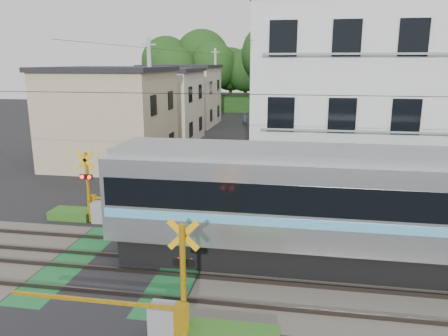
% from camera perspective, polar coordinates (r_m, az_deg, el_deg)
% --- Properties ---
extents(ground, '(120.00, 120.00, 0.00)m').
position_cam_1_polar(ground, '(15.29, -12.79, -12.22)').
color(ground, black).
extents(track_bed, '(120.00, 120.00, 0.14)m').
position_cam_1_polar(track_bed, '(15.28, -12.80, -12.10)').
color(track_bed, '#47423A').
rests_on(track_bed, ground).
extents(commuter_train, '(18.85, 2.97, 3.92)m').
position_cam_1_polar(commuter_train, '(14.94, 22.10, -4.99)').
color(commuter_train, black).
rests_on(commuter_train, ground).
extents(crossing_signal_near, '(4.74, 0.65, 3.09)m').
position_cam_1_polar(crossing_signal_near, '(11.14, -7.48, -18.33)').
color(crossing_signal_near, '#FAB20D').
rests_on(crossing_signal_near, ground).
extents(crossing_signal_far, '(4.74, 0.65, 3.09)m').
position_cam_1_polar(crossing_signal_far, '(19.13, -15.96, -4.77)').
color(crossing_signal_far, '#FAB20D').
rests_on(crossing_signal_far, ground).
extents(apartment_block, '(10.20, 8.36, 9.30)m').
position_cam_1_polar(apartment_block, '(22.42, 17.49, 8.10)').
color(apartment_block, silver).
rests_on(apartment_block, ground).
extents(houses_row, '(22.07, 31.35, 6.80)m').
position_cam_1_polar(houses_row, '(39.07, 1.94, 8.77)').
color(houses_row, tan).
rests_on(houses_row, ground).
extents(tree_hill, '(40.00, 13.17, 11.75)m').
position_cam_1_polar(tree_hill, '(61.30, 4.54, 12.61)').
color(tree_hill, '#1C3F15').
rests_on(tree_hill, ground).
extents(catenary, '(60.00, 5.04, 7.00)m').
position_cam_1_polar(catenary, '(13.01, 11.57, 0.53)').
color(catenary, '#2D2D33').
rests_on(catenary, ground).
extents(utility_poles, '(7.90, 42.00, 8.00)m').
position_cam_1_polar(utility_poles, '(36.34, -0.74, 9.72)').
color(utility_poles, '#A5A5A0').
rests_on(utility_poles, ground).
extents(pedestrian, '(0.62, 0.44, 1.62)m').
position_cam_1_polar(pedestrian, '(45.26, 2.75, 6.33)').
color(pedestrian, '#2C2D37').
rests_on(pedestrian, ground).
extents(weed_patches, '(10.25, 8.80, 0.40)m').
position_cam_1_polar(weed_patches, '(14.59, -6.42, -12.47)').
color(weed_patches, '#2D5E1E').
rests_on(weed_patches, ground).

